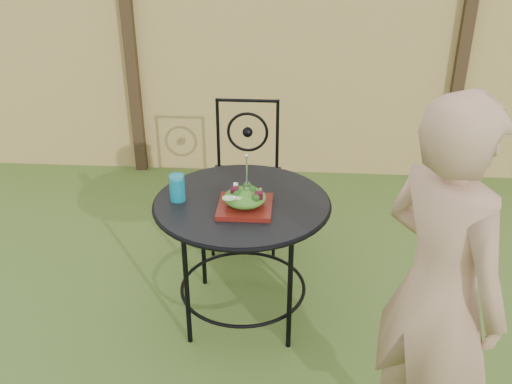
# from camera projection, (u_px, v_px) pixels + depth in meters

# --- Properties ---
(ground) EXTENTS (60.00, 60.00, 0.00)m
(ground) POSITION_uv_depth(u_px,v_px,m) (283.00, 343.00, 3.03)
(ground) COLOR #2D4B18
(ground) RESTS_ON ground
(fence) EXTENTS (8.00, 0.12, 1.90)m
(fence) POSITION_uv_depth(u_px,v_px,m) (293.00, 63.00, 4.55)
(fence) COLOR tan
(fence) RESTS_ON ground
(patio_table) EXTENTS (0.92, 0.92, 0.72)m
(patio_table) POSITION_uv_depth(u_px,v_px,m) (242.00, 224.00, 3.00)
(patio_table) COLOR black
(patio_table) RESTS_ON ground
(patio_chair) EXTENTS (0.46, 0.46, 0.95)m
(patio_chair) POSITION_uv_depth(u_px,v_px,m) (246.00, 171.00, 3.78)
(patio_chair) COLOR black
(patio_chair) RESTS_ON ground
(diner) EXTENTS (0.63, 0.69, 1.58)m
(diner) POSITION_uv_depth(u_px,v_px,m) (439.00, 292.00, 2.14)
(diner) COLOR #A47B5E
(diner) RESTS_ON ground
(salad_plate) EXTENTS (0.27, 0.27, 0.02)m
(salad_plate) POSITION_uv_depth(u_px,v_px,m) (245.00, 207.00, 2.85)
(salad_plate) COLOR #490E0A
(salad_plate) RESTS_ON patio_table
(salad) EXTENTS (0.21, 0.21, 0.08)m
(salad) POSITION_uv_depth(u_px,v_px,m) (245.00, 197.00, 2.83)
(salad) COLOR #235614
(salad) RESTS_ON salad_plate
(fork) EXTENTS (0.01, 0.01, 0.18)m
(fork) POSITION_uv_depth(u_px,v_px,m) (247.00, 174.00, 2.77)
(fork) COLOR silver
(fork) RESTS_ON salad
(drinking_glass) EXTENTS (0.08, 0.08, 0.14)m
(drinking_glass) POSITION_uv_depth(u_px,v_px,m) (177.00, 188.00, 2.91)
(drinking_glass) COLOR #0D8098
(drinking_glass) RESTS_ON patio_table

